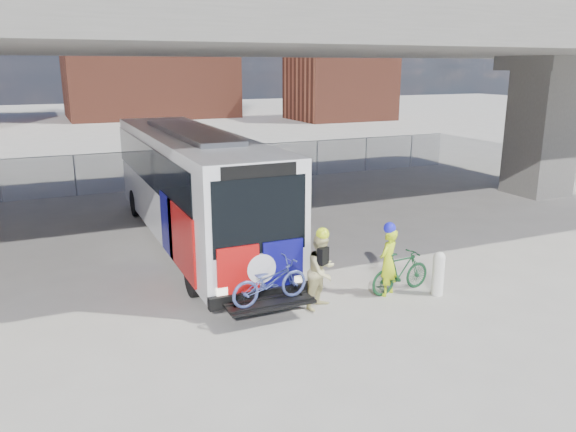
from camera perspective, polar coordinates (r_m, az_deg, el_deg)
ground at (r=16.44m, az=0.22°, el=-4.86°), size 160.00×160.00×0.00m
bus at (r=18.20m, az=-9.79°, el=3.76°), size 2.67×13.00×3.69m
overpass at (r=19.20m, az=-4.94°, el=17.81°), size 40.00×16.00×7.95m
chainlink_fence at (r=27.17m, az=-10.34°, el=5.94°), size 30.00×0.06×30.00m
brick_buildings at (r=62.77m, az=-17.75°, el=14.14°), size 54.00×22.00×12.00m
smokestack at (r=72.36m, az=-8.20°, el=20.32°), size 2.20×2.20×25.00m
bollard at (r=14.57m, az=15.03°, el=-5.50°), size 0.30×0.30×1.14m
cyclist_hivis at (r=14.21m, az=10.14°, el=-4.44°), size 0.75×0.67×1.89m
cyclist_tan at (r=13.29m, az=3.47°, el=-5.52°), size 1.09×1.02×1.98m
bike_parked at (r=14.55m, az=11.37°, el=-5.59°), size 1.84×0.68×1.08m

